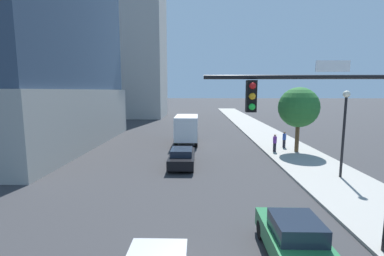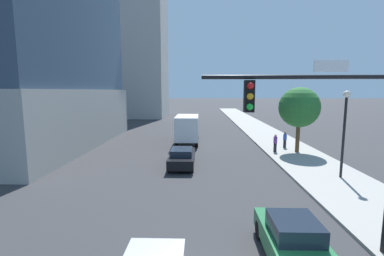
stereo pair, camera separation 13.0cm
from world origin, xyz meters
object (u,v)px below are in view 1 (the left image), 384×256
at_px(traffic_light_pole, 333,122).
at_px(car_white, 190,125).
at_px(box_truck, 187,127).
at_px(pedestrian_purple_shirt, 275,143).
at_px(car_green, 295,240).
at_px(pedestrian_blue_shirt, 284,140).
at_px(car_black, 182,157).
at_px(street_tree, 299,107).
at_px(construction_building, 131,30).
at_px(street_lamp, 345,121).

xyz_separation_m(traffic_light_pole, car_white, (-5.73, 30.64, -4.02)).
height_order(box_truck, pedestrian_purple_shirt, box_truck).
height_order(car_green, box_truck, box_truck).
height_order(traffic_light_pole, pedestrian_blue_shirt, traffic_light_pole).
relative_size(car_white, pedestrian_blue_shirt, 2.84).
xyz_separation_m(car_green, pedestrian_blue_shirt, (5.29, 18.12, 0.18)).
distance_m(car_white, car_black, 19.37).
bearing_deg(traffic_light_pole, pedestrian_blue_shirt, 77.01).
xyz_separation_m(car_white, pedestrian_purple_shirt, (8.34, -14.86, 0.26)).
height_order(car_black, pedestrian_blue_shirt, pedestrian_blue_shirt).
bearing_deg(pedestrian_blue_shirt, car_green, -106.26).
bearing_deg(car_black, box_truck, 90.00).
bearing_deg(pedestrian_blue_shirt, car_white, 127.14).
bearing_deg(street_tree, construction_building, 123.82).
bearing_deg(pedestrian_blue_shirt, street_tree, -73.10).
height_order(car_green, car_black, car_green).
distance_m(car_green, pedestrian_purple_shirt, 16.66).
relative_size(car_green, box_truck, 0.58).
height_order(construction_building, car_black, construction_building).
bearing_deg(car_white, car_black, -90.00).
xyz_separation_m(street_lamp, car_white, (-10.63, 22.22, -3.13)).
bearing_deg(street_tree, traffic_light_pole, -106.37).
height_order(street_tree, pedestrian_purple_shirt, street_tree).
xyz_separation_m(construction_building, pedestrian_purple_shirt, (21.67, -35.42, -17.74)).
relative_size(construction_building, car_green, 10.03).
bearing_deg(car_black, traffic_light_pole, -63.04).
bearing_deg(street_lamp, pedestrian_blue_shirt, 95.04).
relative_size(construction_building, street_tree, 6.95).
distance_m(car_black, box_truck, 9.37).
relative_size(car_white, pedestrian_purple_shirt, 2.74).
bearing_deg(pedestrian_purple_shirt, street_tree, 1.01).
height_order(street_lamp, street_tree, street_tree).
relative_size(traffic_light_pole, pedestrian_blue_shirt, 4.16).
bearing_deg(traffic_light_pole, pedestrian_purple_shirt, 80.60).
xyz_separation_m(street_lamp, pedestrian_blue_shirt, (-0.82, 9.27, -2.90)).
bearing_deg(street_lamp, traffic_light_pole, -120.19).
relative_size(street_tree, pedestrian_purple_shirt, 3.62).
bearing_deg(box_truck, car_white, 90.00).
height_order(construction_building, traffic_light_pole, construction_building).
height_order(street_lamp, car_black, street_lamp).
xyz_separation_m(construction_building, traffic_light_pole, (19.06, -51.21, -13.98)).
height_order(car_green, pedestrian_blue_shirt, pedestrian_blue_shirt).
bearing_deg(street_lamp, construction_building, 119.24).
bearing_deg(construction_building, pedestrian_blue_shirt, -55.38).
distance_m(car_white, pedestrian_purple_shirt, 17.04).
xyz_separation_m(pedestrian_purple_shirt, pedestrian_blue_shirt, (1.47, 1.91, -0.03)).
distance_m(car_green, pedestrian_blue_shirt, 18.88).
height_order(traffic_light_pole, street_lamp, traffic_light_pole).
bearing_deg(car_green, pedestrian_blue_shirt, 73.74).
bearing_deg(car_white, car_green, -81.72).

